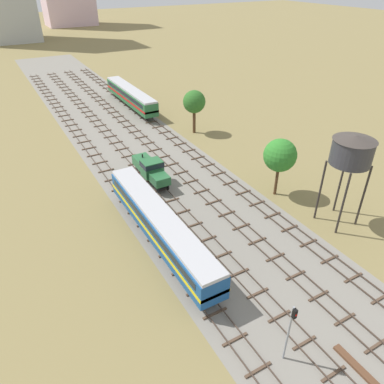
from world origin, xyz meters
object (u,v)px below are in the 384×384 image
passenger_coach_centre_mid (131,95)px  signal_post_nearest (290,328)px  shunter_loco_left_near (151,169)px  passenger_coach_far_left_nearest (160,224)px  water_tower (352,151)px

passenger_coach_centre_mid → signal_post_nearest: signal_post_nearest is taller
shunter_loco_left_near → signal_post_nearest: size_ratio=1.47×
passenger_coach_far_left_nearest → passenger_coach_centre_mid: bearing=72.5°
passenger_coach_far_left_nearest → passenger_coach_centre_mid: same height
passenger_coach_centre_mid → signal_post_nearest: (-11.68, -61.61, 1.01)m
passenger_coach_far_left_nearest → signal_post_nearest: 17.40m
passenger_coach_far_left_nearest → shunter_loco_left_near: passenger_coach_far_left_nearest is taller
passenger_coach_far_left_nearest → signal_post_nearest: size_ratio=3.83×
shunter_loco_left_near → passenger_coach_centre_mid: size_ratio=0.38×
water_tower → passenger_coach_far_left_nearest: bearing=161.8°
passenger_coach_far_left_nearest → shunter_loco_left_near: (4.67, 12.89, -0.60)m
passenger_coach_far_left_nearest → water_tower: bearing=-18.2°
shunter_loco_left_near → passenger_coach_centre_mid: 32.86m
passenger_coach_far_left_nearest → water_tower: 21.81m
water_tower → signal_post_nearest: (-17.43, -10.71, -5.54)m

